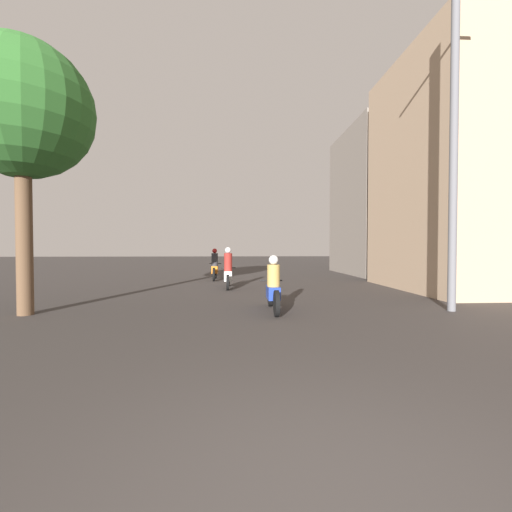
# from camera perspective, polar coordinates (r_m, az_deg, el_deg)

# --- Properties ---
(motorcycle_blue) EXTENTS (0.60, 2.06, 1.43)m
(motorcycle_blue) POSITION_cam_1_polar(r_m,az_deg,el_deg) (8.75, 2.89, -5.40)
(motorcycle_blue) COLOR black
(motorcycle_blue) RESTS_ON ground_plane
(motorcycle_white) EXTENTS (0.60, 2.02, 1.63)m
(motorcycle_white) POSITION_cam_1_polar(r_m,az_deg,el_deg) (13.68, -4.67, -2.64)
(motorcycle_white) COLOR black
(motorcycle_white) RESTS_ON ground_plane
(motorcycle_orange) EXTENTS (0.60, 2.12, 1.57)m
(motorcycle_orange) POSITION_cam_1_polar(r_m,az_deg,el_deg) (17.28, -6.89, -1.85)
(motorcycle_orange) COLOR black
(motorcycle_orange) RESTS_ON ground_plane
(building_right_near) EXTENTS (4.31, 6.34, 8.92)m
(building_right_near) POSITION_cam_1_polar(r_m,az_deg,el_deg) (15.52, 30.22, 11.77)
(building_right_near) COLOR tan
(building_right_near) RESTS_ON ground_plane
(building_right_far) EXTENTS (4.63, 6.80, 8.74)m
(building_right_far) POSITION_cam_1_polar(r_m,az_deg,el_deg) (22.64, 20.27, 8.32)
(building_right_far) COLOR gray
(building_right_far) RESTS_ON ground_plane
(utility_pole_near) EXTENTS (1.60, 0.20, 8.48)m
(utility_pole_near) POSITION_cam_1_polar(r_m,az_deg,el_deg) (10.42, 30.10, 16.73)
(utility_pole_near) COLOR slate
(utility_pole_near) RESTS_ON ground_plane
(street_tree) EXTENTS (3.24, 3.24, 6.53)m
(street_tree) POSITION_cam_1_polar(r_m,az_deg,el_deg) (10.42, -34.42, 19.29)
(street_tree) COLOR brown
(street_tree) RESTS_ON ground_plane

